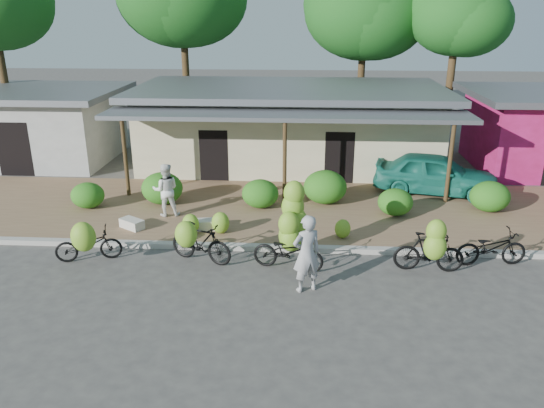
{
  "coord_description": "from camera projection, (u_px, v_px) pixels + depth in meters",
  "views": [
    {
      "loc": [
        0.67,
        -11.55,
        6.37
      ],
      "look_at": [
        -0.21,
        2.52,
        1.2
      ],
      "focal_mm": 35.0,
      "sensor_mm": 36.0,
      "label": 1
    }
  ],
  "objects": [
    {
      "name": "shop_pink",
      "position": [
        540.0,
        129.0,
        22.16
      ],
      "size": [
        6.0,
        6.0,
        3.25
      ],
      "color": "#C81E73",
      "rests_on": "ground"
    },
    {
      "name": "bike_right",
      "position": [
        430.0,
        249.0,
        13.39
      ],
      "size": [
        1.8,
        1.18,
        1.67
      ],
      "rotation": [
        0.0,
        0.0,
        1.52
      ],
      "color": "black",
      "rests_on": "ground"
    },
    {
      "name": "bike_far_left",
      "position": [
        87.0,
        243.0,
        14.03
      ],
      "size": [
        1.84,
        1.42,
        1.36
      ],
      "rotation": [
        0.0,
        0.0,
        1.85
      ],
      "color": "black",
      "rests_on": "ground"
    },
    {
      "name": "tree_near_right",
      "position": [
        453.0,
        14.0,
        24.19
      ],
      "size": [
        4.56,
        4.38,
        7.88
      ],
      "color": "#49361D",
      "rests_on": "ground"
    },
    {
      "name": "sack_near",
      "position": [
        203.0,
        225.0,
        16.01
      ],
      "size": [
        0.91,
        0.55,
        0.3
      ],
      "primitive_type": "cube",
      "rotation": [
        0.0,
        0.0,
        0.19
      ],
      "color": "beige",
      "rests_on": "sidewalk"
    },
    {
      "name": "shop_grey",
      "position": [
        41.0,
        124.0,
        23.44
      ],
      "size": [
        7.0,
        6.0,
        3.15
      ],
      "color": "#B0B0AA",
      "rests_on": "ground"
    },
    {
      "name": "bike_center",
      "position": [
        291.0,
        236.0,
        13.81
      ],
      "size": [
        1.97,
        1.37,
        2.25
      ],
      "rotation": [
        0.0,
        0.0,
        1.35
      ],
      "color": "black",
      "rests_on": "ground"
    },
    {
      "name": "bike_left",
      "position": [
        199.0,
        241.0,
        13.98
      ],
      "size": [
        1.89,
        1.42,
        1.4
      ],
      "rotation": [
        0.0,
        0.0,
        1.19
      ],
      "color": "black",
      "rests_on": "ground"
    },
    {
      "name": "teal_van",
      "position": [
        435.0,
        174.0,
        19.0
      ],
      "size": [
        4.59,
        2.7,
        1.46
      ],
      "primitive_type": "imported",
      "rotation": [
        0.0,
        0.0,
        1.33
      ],
      "color": "#19715F",
      "rests_on": "sidewalk"
    },
    {
      "name": "sidewalk",
      "position": [
        283.0,
        211.0,
        17.72
      ],
      "size": [
        60.0,
        6.0,
        0.12
      ],
      "primitive_type": "cube",
      "color": "#8D6F4C",
      "rests_on": "ground"
    },
    {
      "name": "hedge_4",
      "position": [
        395.0,
        202.0,
        17.03
      ],
      "size": [
        1.13,
        1.01,
        0.88
      ],
      "primitive_type": "ellipsoid",
      "color": "#1B5C15",
      "rests_on": "sidewalk"
    },
    {
      "name": "hedge_0",
      "position": [
        88.0,
        195.0,
        17.68
      ],
      "size": [
        1.11,
        1.0,
        0.86
      ],
      "primitive_type": "ellipsoid",
      "color": "#1B5C15",
      "rests_on": "sidewalk"
    },
    {
      "name": "bystander",
      "position": [
        166.0,
        190.0,
        16.87
      ],
      "size": [
        0.95,
        0.81,
        1.72
      ],
      "primitive_type": "imported",
      "rotation": [
        0.0,
        0.0,
        3.34
      ],
      "color": "white",
      "rests_on": "sidewalk"
    },
    {
      "name": "loose_banana_b",
      "position": [
        220.0,
        223.0,
        15.67
      ],
      "size": [
        0.53,
        0.45,
        0.66
      ],
      "primitive_type": "ellipsoid",
      "color": "#96CA32",
      "rests_on": "sidewalk"
    },
    {
      "name": "sack_far",
      "position": [
        132.0,
        224.0,
        16.11
      ],
      "size": [
        0.84,
        0.72,
        0.28
      ],
      "primitive_type": "cube",
      "rotation": [
        0.0,
        0.0,
        -0.57
      ],
      "color": "beige",
      "rests_on": "sidewalk"
    },
    {
      "name": "tree_center_right",
      "position": [
        361.0,
        9.0,
        26.21
      ],
      "size": [
        6.03,
        5.97,
        8.72
      ],
      "color": "#49361D",
      "rests_on": "ground"
    },
    {
      "name": "loose_banana_a",
      "position": [
        191.0,
        224.0,
        15.61
      ],
      "size": [
        0.5,
        0.43,
        0.63
      ],
      "primitive_type": "ellipsoid",
      "color": "#96CA32",
      "rests_on": "sidewalk"
    },
    {
      "name": "hedge_1",
      "position": [
        162.0,
        188.0,
        18.02
      ],
      "size": [
        1.4,
        1.26,
        1.09
      ],
      "primitive_type": "ellipsoid",
      "color": "#1B5C15",
      "rests_on": "sidewalk"
    },
    {
      "name": "bike_far_right",
      "position": [
        491.0,
        248.0,
        13.93
      ],
      "size": [
        1.94,
        0.87,
        0.99
      ],
      "rotation": [
        0.0,
        0.0,
        1.69
      ],
      "color": "black",
      "rests_on": "ground"
    },
    {
      "name": "hedge_3",
      "position": [
        325.0,
        187.0,
        18.06
      ],
      "size": [
        1.47,
        1.33,
        1.15
      ],
      "primitive_type": "ellipsoid",
      "color": "#1B5C15",
      "rests_on": "sidewalk"
    },
    {
      "name": "vendor",
      "position": [
        307.0,
        254.0,
        12.48
      ],
      "size": [
        0.84,
        0.73,
        1.94
      ],
      "primitive_type": "imported",
      "rotation": [
        0.0,
        0.0,
        3.59
      ],
      "color": "#9C9C9C",
      "rests_on": "ground"
    },
    {
      "name": "hedge_5",
      "position": [
        490.0,
        197.0,
        17.35
      ],
      "size": [
        1.29,
        1.16,
        1.01
      ],
      "primitive_type": "ellipsoid",
      "color": "#1B5C15",
      "rests_on": "sidewalk"
    },
    {
      "name": "shop_main",
      "position": [
        289.0,
        125.0,
        22.7
      ],
      "size": [
        13.0,
        8.5,
        3.35
      ],
      "color": "beige",
      "rests_on": "ground"
    },
    {
      "name": "curb",
      "position": [
        278.0,
        248.0,
        14.9
      ],
      "size": [
        60.0,
        0.25,
        0.15
      ],
      "primitive_type": "cube",
      "color": "#A8A399",
      "rests_on": "ground"
    },
    {
      "name": "loose_banana_c",
      "position": [
        343.0,
        229.0,
        15.35
      ],
      "size": [
        0.46,
        0.39,
        0.58
      ],
      "primitive_type": "ellipsoid",
      "color": "#96CA32",
      "rests_on": "sidewalk"
    },
    {
      "name": "ground",
      "position": [
        274.0,
        285.0,
        13.05
      ],
      "size": [
        100.0,
        100.0,
        0.0
      ],
      "primitive_type": "plane",
      "color": "#43413E",
      "rests_on": "ground"
    },
    {
      "name": "hedge_2",
      "position": [
        260.0,
        194.0,
        17.69
      ],
      "size": [
        1.23,
        1.11,
        0.96
      ],
      "primitive_type": "ellipsoid",
      "color": "#1B5C15",
      "rests_on": "sidewalk"
    }
  ]
}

